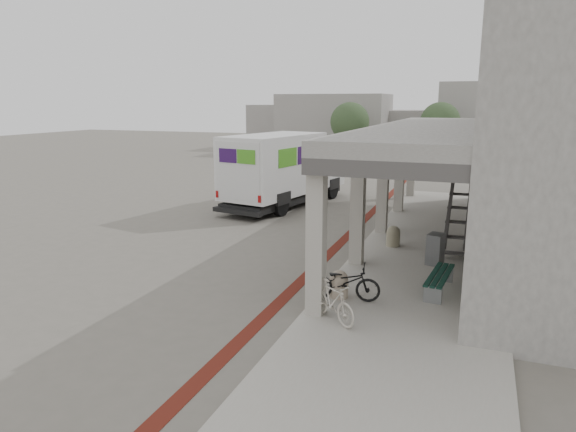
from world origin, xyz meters
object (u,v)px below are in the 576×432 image
at_px(fedex_truck, 285,167).
at_px(bicycle_black, 344,282).
at_px(bench, 439,279).
at_px(utility_cabinet, 435,249).
at_px(bicycle_cream, 332,301).

distance_m(fedex_truck, bicycle_black, 12.40).
height_order(bench, utility_cabinet, utility_cabinet).
bearing_deg(utility_cabinet, fedex_truck, 148.97).
height_order(fedex_truck, bench, fedex_truck).
relative_size(fedex_truck, bench, 4.06).
bearing_deg(bicycle_cream, bench, -0.87).
bearing_deg(bicycle_black, utility_cabinet, -34.34).
distance_m(bench, bicycle_cream, 3.34).
bearing_deg(utility_cabinet, bench, -69.47).
height_order(utility_cabinet, bicycle_black, utility_cabinet).
xyz_separation_m(bicycle_black, bicycle_cream, (0.07, -1.27, -0.01)).
distance_m(utility_cabinet, bicycle_black, 4.11).
xyz_separation_m(bench, bicycle_black, (-2.11, -1.38, 0.12)).
xyz_separation_m(bench, utility_cabinet, (-0.31, 2.32, 0.12)).
bearing_deg(bicycle_black, fedex_truck, 19.13).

